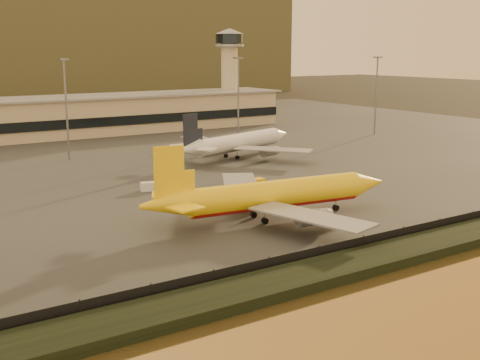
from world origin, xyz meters
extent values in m
plane|color=black|center=(0.00, 0.00, 0.00)|extent=(900.00, 900.00, 0.00)
cube|color=black|center=(0.00, -17.00, 0.70)|extent=(320.00, 7.00, 1.40)
cube|color=#2D2D2D|center=(0.00, 95.00, 0.10)|extent=(320.00, 220.00, 0.20)
cube|color=black|center=(0.00, -13.00, 1.30)|extent=(300.00, 0.05, 2.20)
cube|color=tan|center=(0.00, 125.00, 6.20)|extent=(160.00, 22.00, 12.00)
cube|color=black|center=(0.00, 113.80, 5.20)|extent=(160.00, 0.60, 3.00)
cube|color=gray|center=(0.00, 125.00, 12.50)|extent=(164.00, 24.00, 0.60)
cylinder|color=tan|center=(70.00, 131.00, 15.20)|extent=(6.40, 6.40, 30.00)
cylinder|color=black|center=(70.00, 131.00, 31.95)|extent=(10.40, 10.40, 3.50)
cone|color=gray|center=(70.00, 131.00, 34.70)|extent=(11.20, 11.20, 2.00)
cylinder|color=gray|center=(70.00, 131.00, 29.40)|extent=(11.20, 11.20, 0.80)
cylinder|color=slate|center=(-10.00, 80.00, 12.70)|extent=(0.50, 0.50, 25.00)
cube|color=slate|center=(-10.00, 80.00, 25.40)|extent=(2.20, 2.20, 0.40)
cylinder|color=slate|center=(40.00, 78.00, 12.70)|extent=(0.50, 0.50, 25.00)
cube|color=slate|center=(40.00, 78.00, 25.40)|extent=(2.20, 2.20, 0.40)
cylinder|color=slate|center=(90.00, 72.00, 12.70)|extent=(0.50, 0.50, 25.00)
cube|color=slate|center=(90.00, 72.00, 25.40)|extent=(2.20, 2.20, 0.40)
cube|color=brown|center=(90.00, 340.00, 35.00)|extent=(220.00, 160.00, 70.00)
cylinder|color=yellow|center=(2.02, 7.26, 4.46)|extent=(31.38, 8.41, 4.49)
cylinder|color=#AE0E09|center=(2.02, 7.26, 3.68)|extent=(30.40, 7.33, 3.50)
cone|color=yellow|center=(20.42, 4.89, 4.46)|extent=(6.56, 5.22, 4.49)
cone|color=yellow|center=(-17.24, 9.74, 4.80)|extent=(8.28, 5.44, 4.49)
cube|color=yellow|center=(-16.38, 9.63, 9.74)|extent=(4.75, 0.96, 7.85)
cube|color=yellow|center=(-14.96, 13.97, 5.14)|extent=(5.72, 5.70, 0.27)
cube|color=yellow|center=(-16.10, 5.07, 5.14)|extent=(5.03, 4.99, 0.27)
cube|color=gray|center=(2.69, 19.23, 3.68)|extent=(14.78, 19.89, 0.27)
cylinder|color=gray|center=(4.46, 16.06, 2.44)|extent=(5.45, 3.11, 2.47)
cube|color=gray|center=(-0.36, -4.48, 3.68)|extent=(10.76, 20.31, 0.27)
cylinder|color=gray|center=(2.15, -1.87, 2.44)|extent=(5.45, 3.11, 2.47)
cylinder|color=black|center=(13.79, 5.75, 0.69)|extent=(1.08, 0.90, 0.99)
cylinder|color=slate|center=(13.79, 5.75, 1.21)|extent=(0.17, 0.17, 2.02)
cylinder|color=black|center=(-1.45, 5.67, 0.69)|extent=(1.08, 0.90, 0.99)
cylinder|color=slate|center=(-1.45, 5.67, 1.21)|extent=(0.17, 0.17, 2.02)
cylinder|color=black|center=(-0.93, 9.68, 0.69)|extent=(1.08, 0.90, 0.99)
cylinder|color=slate|center=(-0.93, 9.68, 1.21)|extent=(0.17, 0.17, 2.02)
cylinder|color=white|center=(28.98, 60.37, 4.23)|extent=(30.38, 13.33, 4.24)
cylinder|color=gray|center=(28.98, 60.37, 3.49)|extent=(29.29, 12.18, 3.31)
cone|color=white|center=(46.36, 65.92, 4.23)|extent=(6.95, 5.85, 4.24)
cone|color=white|center=(10.80, 54.57, 4.55)|extent=(8.56, 6.36, 4.24)
cube|color=black|center=(11.60, 54.83, 9.21)|extent=(4.55, 1.74, 7.42)
cube|color=white|center=(11.12, 59.13, 4.87)|extent=(4.26, 4.05, 0.25)
cube|color=white|center=(13.70, 51.05, 4.87)|extent=(5.80, 5.75, 0.25)
cube|color=gray|center=(24.63, 71.23, 3.49)|extent=(7.35, 19.48, 0.25)
cylinder|color=gray|center=(27.52, 69.15, 2.32)|extent=(5.56, 3.77, 2.33)
cube|color=gray|center=(31.72, 49.00, 3.49)|extent=(16.76, 18.48, 0.25)
cylinder|color=gray|center=(32.87, 52.38, 2.32)|extent=(5.56, 3.77, 2.33)
cylinder|color=black|center=(40.09, 63.92, 0.67)|extent=(1.11, 0.99, 0.93)
cylinder|color=slate|center=(40.09, 63.92, 1.15)|extent=(0.22, 0.22, 1.91)
cylinder|color=black|center=(26.53, 57.59, 0.67)|extent=(1.11, 0.99, 0.93)
cylinder|color=slate|center=(26.53, 57.59, 1.15)|extent=(0.22, 0.22, 1.91)
cylinder|color=black|center=(25.37, 61.23, 0.67)|extent=(1.11, 0.99, 0.93)
cylinder|color=slate|center=(25.37, 61.23, 1.15)|extent=(0.22, 0.22, 1.91)
cube|color=yellow|center=(11.31, 27.44, 1.18)|extent=(4.54, 2.40, 1.96)
cube|color=white|center=(-7.04, 37.29, 1.06)|extent=(4.11, 2.46, 1.73)
camera|label=1|loc=(-55.49, -70.41, 27.60)|focal=45.00mm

